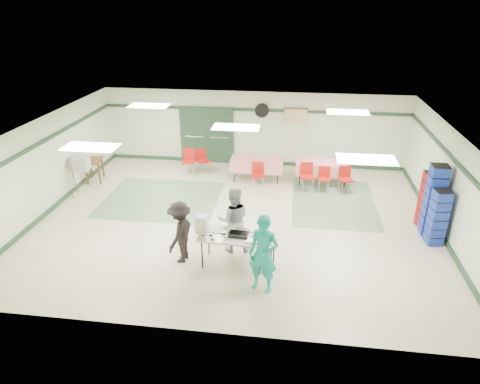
# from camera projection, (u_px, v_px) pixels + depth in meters

# --- Properties ---
(floor) EXTENTS (11.00, 11.00, 0.00)m
(floor) POSITION_uv_depth(u_px,v_px,m) (236.00, 219.00, 12.09)
(floor) COLOR beige
(floor) RESTS_ON ground
(ceiling) EXTENTS (11.00, 11.00, 0.00)m
(ceiling) POSITION_uv_depth(u_px,v_px,m) (236.00, 127.00, 10.97)
(ceiling) COLOR white
(ceiling) RESTS_ON wall_back
(wall_back) EXTENTS (11.00, 0.00, 11.00)m
(wall_back) POSITION_uv_depth(u_px,v_px,m) (253.00, 129.00, 15.59)
(wall_back) COLOR beige
(wall_back) RESTS_ON floor
(wall_front) EXTENTS (11.00, 0.00, 11.00)m
(wall_front) POSITION_uv_depth(u_px,v_px,m) (200.00, 272.00, 7.48)
(wall_front) COLOR beige
(wall_front) RESTS_ON floor
(wall_left) EXTENTS (0.00, 9.00, 9.00)m
(wall_left) POSITION_uv_depth(u_px,v_px,m) (46.00, 165.00, 12.19)
(wall_left) COLOR beige
(wall_left) RESTS_ON floor
(wall_right) EXTENTS (0.00, 9.00, 9.00)m
(wall_right) POSITION_uv_depth(u_px,v_px,m) (450.00, 186.00, 10.87)
(wall_right) COLOR beige
(wall_right) RESTS_ON floor
(trim_back) EXTENTS (11.00, 0.06, 0.10)m
(trim_back) POSITION_uv_depth(u_px,v_px,m) (254.00, 110.00, 15.27)
(trim_back) COLOR #203B28
(trim_back) RESTS_ON wall_back
(baseboard_back) EXTENTS (11.00, 0.06, 0.12)m
(baseboard_back) POSITION_uv_depth(u_px,v_px,m) (253.00, 162.00, 16.10)
(baseboard_back) COLOR #203B28
(baseboard_back) RESTS_ON floor
(trim_left) EXTENTS (0.06, 9.00, 0.10)m
(trim_left) POSITION_uv_depth(u_px,v_px,m) (42.00, 142.00, 11.90)
(trim_left) COLOR #203B28
(trim_left) RESTS_ON wall_back
(baseboard_left) EXTENTS (0.06, 9.00, 0.12)m
(baseboard_left) POSITION_uv_depth(u_px,v_px,m) (55.00, 206.00, 12.73)
(baseboard_left) COLOR #203B28
(baseboard_left) RESTS_ON floor
(trim_right) EXTENTS (0.06, 9.00, 0.10)m
(trim_right) POSITION_uv_depth(u_px,v_px,m) (454.00, 160.00, 10.58)
(trim_right) COLOR #203B28
(trim_right) RESTS_ON wall_back
(baseboard_right) EXTENTS (0.06, 9.00, 0.12)m
(baseboard_right) POSITION_uv_depth(u_px,v_px,m) (439.00, 230.00, 11.41)
(baseboard_right) COLOR #203B28
(baseboard_right) RESTS_ON floor
(green_patch_a) EXTENTS (3.50, 3.00, 0.01)m
(green_patch_a) POSITION_uv_depth(u_px,v_px,m) (161.00, 199.00, 13.29)
(green_patch_a) COLOR gray
(green_patch_a) RESTS_ON floor
(green_patch_b) EXTENTS (2.50, 3.50, 0.01)m
(green_patch_b) POSITION_uv_depth(u_px,v_px,m) (333.00, 202.00, 13.11)
(green_patch_b) COLOR gray
(green_patch_b) RESTS_ON floor
(double_door_left) EXTENTS (0.90, 0.06, 2.10)m
(double_door_left) POSITION_uv_depth(u_px,v_px,m) (195.00, 135.00, 15.92)
(double_door_left) COLOR gray
(double_door_left) RESTS_ON floor
(double_door_right) EXTENTS (0.90, 0.06, 2.10)m
(double_door_right) POSITION_uv_depth(u_px,v_px,m) (220.00, 136.00, 15.81)
(double_door_right) COLOR gray
(double_door_right) RESTS_ON floor
(door_frame) EXTENTS (2.00, 0.03, 2.15)m
(door_frame) POSITION_uv_depth(u_px,v_px,m) (207.00, 135.00, 15.85)
(door_frame) COLOR #203B28
(door_frame) RESTS_ON floor
(wall_fan) EXTENTS (0.50, 0.10, 0.50)m
(wall_fan) POSITION_uv_depth(u_px,v_px,m) (262.00, 110.00, 15.21)
(wall_fan) COLOR black
(wall_fan) RESTS_ON wall_back
(scroll_banner) EXTENTS (0.80, 0.02, 0.60)m
(scroll_banner) POSITION_uv_depth(u_px,v_px,m) (296.00, 117.00, 15.15)
(scroll_banner) COLOR beige
(scroll_banner) RESTS_ON wall_back
(serving_table) EXTENTS (1.87, 0.84, 0.76)m
(serving_table) POSITION_uv_depth(u_px,v_px,m) (238.00, 238.00, 9.76)
(serving_table) COLOR #B8B8B3
(serving_table) RESTS_ON floor
(sheet_tray_right) EXTENTS (0.65, 0.51, 0.02)m
(sheet_tray_right) POSITION_uv_depth(u_px,v_px,m) (260.00, 239.00, 9.62)
(sheet_tray_right) COLOR silver
(sheet_tray_right) RESTS_ON serving_table
(sheet_tray_mid) EXTENTS (0.63, 0.49, 0.02)m
(sheet_tray_mid) POSITION_uv_depth(u_px,v_px,m) (235.00, 233.00, 9.86)
(sheet_tray_mid) COLOR silver
(sheet_tray_mid) RESTS_ON serving_table
(sheet_tray_left) EXTENTS (0.62, 0.48, 0.02)m
(sheet_tray_left) POSITION_uv_depth(u_px,v_px,m) (211.00, 238.00, 9.66)
(sheet_tray_left) COLOR silver
(sheet_tray_left) RESTS_ON serving_table
(baking_pan) EXTENTS (0.46, 0.30, 0.08)m
(baking_pan) POSITION_uv_depth(u_px,v_px,m) (239.00, 234.00, 9.74)
(baking_pan) COLOR black
(baking_pan) RESTS_ON serving_table
(foam_box_stack) EXTENTS (0.27, 0.25, 0.42)m
(foam_box_stack) POSITION_uv_depth(u_px,v_px,m) (202.00, 224.00, 9.84)
(foam_box_stack) COLOR white
(foam_box_stack) RESTS_ON serving_table
(volunteer_teal) EXTENTS (0.72, 0.57, 1.75)m
(volunteer_teal) POSITION_uv_depth(u_px,v_px,m) (263.00, 254.00, 8.86)
(volunteer_teal) COLOR teal
(volunteer_teal) RESTS_ON floor
(volunteer_grey) EXTENTS (0.90, 0.76, 1.66)m
(volunteer_grey) POSITION_uv_depth(u_px,v_px,m) (234.00, 220.00, 10.32)
(volunteer_grey) COLOR #95949A
(volunteer_grey) RESTS_ON floor
(volunteer_dark) EXTENTS (0.73, 1.07, 1.52)m
(volunteer_dark) POSITION_uv_depth(u_px,v_px,m) (180.00, 232.00, 9.92)
(volunteer_dark) COLOR black
(volunteer_dark) RESTS_ON floor
(dining_table_a) EXTENTS (1.76, 0.80, 0.77)m
(dining_table_a) POSITION_uv_depth(u_px,v_px,m) (323.00, 167.00, 14.21)
(dining_table_a) COLOR red
(dining_table_a) RESTS_ON floor
(dining_table_b) EXTENTS (1.75, 0.79, 0.77)m
(dining_table_b) POSITION_uv_depth(u_px,v_px,m) (257.00, 164.00, 14.48)
(dining_table_b) COLOR red
(dining_table_b) RESTS_ON floor
(chair_a) EXTENTS (0.37, 0.38, 0.80)m
(chair_a) POSITION_uv_depth(u_px,v_px,m) (324.00, 176.00, 13.73)
(chair_a) COLOR #B30E13
(chair_a) RESTS_ON floor
(chair_b) EXTENTS (0.48, 0.48, 0.89)m
(chair_b) POSITION_uv_depth(u_px,v_px,m) (307.00, 173.00, 13.78)
(chair_b) COLOR #B30E13
(chair_b) RESTS_ON floor
(chair_c) EXTENTS (0.47, 0.47, 0.84)m
(chair_c) POSITION_uv_depth(u_px,v_px,m) (345.00, 176.00, 13.64)
(chair_c) COLOR #B30E13
(chair_c) RESTS_ON floor
(chair_d) EXTENTS (0.43, 0.44, 0.83)m
(chair_d) POSITION_uv_depth(u_px,v_px,m) (258.00, 172.00, 13.98)
(chair_d) COLOR #B30E13
(chair_d) RESTS_ON floor
(chair_loose_a) EXTENTS (0.55, 0.55, 0.84)m
(chair_loose_a) POSITION_uv_depth(u_px,v_px,m) (202.00, 158.00, 15.16)
(chair_loose_a) COLOR #B30E13
(chair_loose_a) RESTS_ON floor
(chair_loose_b) EXTENTS (0.44, 0.44, 0.90)m
(chair_loose_b) POSITION_uv_depth(u_px,v_px,m) (189.00, 158.00, 15.04)
(chair_loose_b) COLOR #B30E13
(chair_loose_b) RESTS_ON floor
(crate_stack_blue_a) EXTENTS (0.43, 0.43, 1.48)m
(crate_stack_blue_a) POSITION_uv_depth(u_px,v_px,m) (438.00, 218.00, 10.62)
(crate_stack_blue_a) COLOR #1A329C
(crate_stack_blue_a) RESTS_ON floor
(crate_stack_red) EXTENTS (0.46, 0.46, 1.58)m
(crate_stack_red) POSITION_uv_depth(u_px,v_px,m) (429.00, 200.00, 11.41)
(crate_stack_red) COLOR maroon
(crate_stack_red) RESTS_ON floor
(crate_stack_blue_b) EXTENTS (0.43, 0.43, 1.93)m
(crate_stack_blue_b) POSITION_uv_depth(u_px,v_px,m) (434.00, 200.00, 10.99)
(crate_stack_blue_b) COLOR #1A329C
(crate_stack_blue_b) RESTS_ON floor
(printer_table) EXTENTS (0.69, 0.89, 0.74)m
(printer_table) POSITION_uv_depth(u_px,v_px,m) (94.00, 163.00, 14.38)
(printer_table) COLOR brown
(printer_table) RESTS_ON floor
(office_printer) EXTENTS (0.60, 0.55, 0.43)m
(office_printer) POSITION_uv_depth(u_px,v_px,m) (80.00, 163.00, 13.44)
(office_printer) COLOR #A9AAA5
(office_printer) RESTS_ON printer_table
(broom) EXTENTS (0.07, 0.21, 1.28)m
(broom) POSITION_uv_depth(u_px,v_px,m) (73.00, 176.00, 13.24)
(broom) COLOR brown
(broom) RESTS_ON floor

